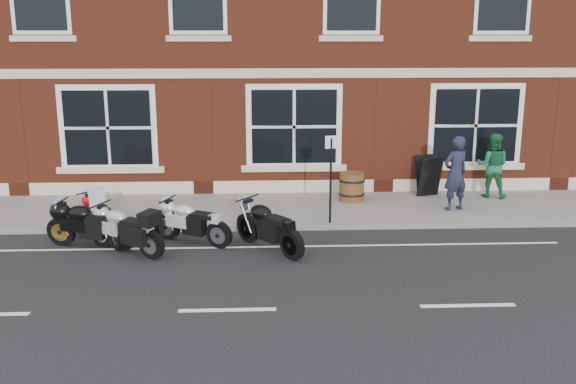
# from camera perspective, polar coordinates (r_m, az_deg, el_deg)

# --- Properties ---
(ground) EXTENTS (80.00, 80.00, 0.00)m
(ground) POSITION_cam_1_polar(r_m,az_deg,el_deg) (13.52, -4.81, -5.20)
(ground) COLOR black
(ground) RESTS_ON ground
(sidewalk) EXTENTS (30.00, 3.00, 0.12)m
(sidewalk) POSITION_cam_1_polar(r_m,az_deg,el_deg) (16.37, -4.43, -1.59)
(sidewalk) COLOR slate
(sidewalk) RESTS_ON ground
(kerb) EXTENTS (30.00, 0.16, 0.12)m
(kerb) POSITION_cam_1_polar(r_m,az_deg,el_deg) (14.85, -4.62, -3.20)
(kerb) COLOR slate
(kerb) RESTS_ON ground
(moto_touring_silver) EXTENTS (1.74, 1.25, 1.33)m
(moto_touring_silver) POSITION_cam_1_polar(r_m,az_deg,el_deg) (13.66, -14.35, -3.01)
(moto_touring_silver) COLOR black
(moto_touring_silver) RESTS_ON ground
(moto_sport_red) EXTENTS (1.22, 1.82, 0.93)m
(moto_sport_red) POSITION_cam_1_polar(r_m,az_deg,el_deg) (14.54, -16.04, -2.13)
(moto_sport_red) COLOR black
(moto_sport_red) RESTS_ON ground
(moto_sport_black) EXTENTS (2.01, 0.73, 0.93)m
(moto_sport_black) POSITION_cam_1_polar(r_m,az_deg,el_deg) (14.14, -17.23, -2.67)
(moto_sport_black) COLOR black
(moto_sport_black) RESTS_ON ground
(moto_sport_silver) EXTENTS (1.75, 1.08, 0.88)m
(moto_sport_silver) POSITION_cam_1_polar(r_m,az_deg,el_deg) (13.96, -8.55, -2.52)
(moto_sport_silver) COLOR black
(moto_sport_silver) RESTS_ON ground
(moto_naked_black) EXTENTS (1.39, 1.77, 0.96)m
(moto_naked_black) POSITION_cam_1_polar(r_m,az_deg,el_deg) (13.37, -1.72, -2.91)
(moto_naked_black) COLOR black
(moto_naked_black) RESTS_ON ground
(pedestrian_left) EXTENTS (0.80, 0.66, 1.87)m
(pedestrian_left) POSITION_cam_1_polar(r_m,az_deg,el_deg) (16.43, 14.66, 1.62)
(pedestrian_left) COLOR #1B1D30
(pedestrian_left) RESTS_ON sidewalk
(pedestrian_right) EXTENTS (1.03, 0.93, 1.73)m
(pedestrian_right) POSITION_cam_1_polar(r_m,az_deg,el_deg) (18.06, 17.72, 2.27)
(pedestrian_right) COLOR #195933
(pedestrian_right) RESTS_ON sidewalk
(a_board_sign) EXTENTS (0.75, 0.61, 1.09)m
(a_board_sign) POSITION_cam_1_polar(r_m,az_deg,el_deg) (17.88, 12.37, 1.44)
(a_board_sign) COLOR black
(a_board_sign) RESTS_ON sidewalk
(barrel_planter) EXTENTS (0.68, 0.68, 0.76)m
(barrel_planter) POSITION_cam_1_polar(r_m,az_deg,el_deg) (16.96, 5.68, 0.46)
(barrel_planter) COLOR #462212
(barrel_planter) RESTS_ON sidewalk
(parking_sign) EXTENTS (0.29, 0.09, 2.05)m
(parking_sign) POSITION_cam_1_polar(r_m,az_deg,el_deg) (14.75, 3.82, 1.68)
(parking_sign) COLOR black
(parking_sign) RESTS_ON sidewalk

